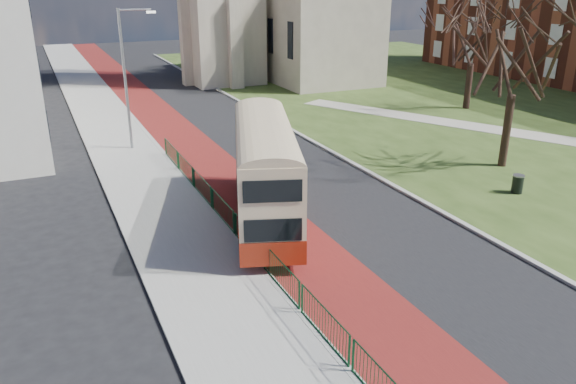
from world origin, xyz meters
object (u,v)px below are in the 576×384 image
winter_tree_near (520,34)px  litter_bin (518,184)px  bus (265,168)px  streetlamp (127,73)px  winter_tree_far (475,27)px

winter_tree_near → litter_bin: (-2.45, -3.47, -6.51)m
bus → winter_tree_near: 15.40m
streetlamp → winter_tree_near: (17.75, -11.61, 2.40)m
bus → litter_bin: bearing=9.7°
winter_tree_near → litter_bin: winter_tree_near is taller
winter_tree_near → streetlamp: bearing=146.8°
streetlamp → litter_bin: bearing=-44.6°
winter_tree_far → streetlamp: bearing=-178.6°
bus → winter_tree_far: (22.77, 13.68, 3.87)m
streetlamp → winter_tree_far: (25.91, 0.64, 1.63)m
streetlamp → bus: size_ratio=0.79×
winter_tree_near → winter_tree_far: bearing=56.3°
winter_tree_near → litter_bin: 7.77m
winter_tree_near → litter_bin: size_ratio=11.24×
bus → streetlamp: bearing=122.7°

